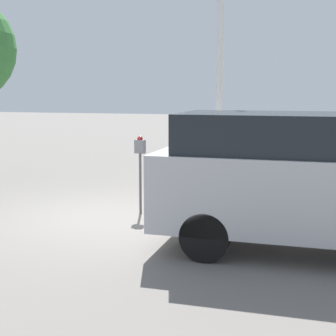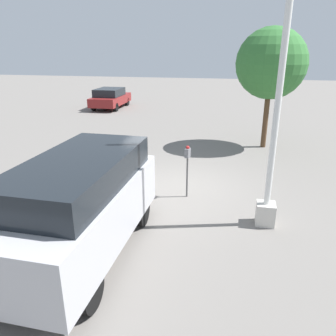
% 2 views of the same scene
% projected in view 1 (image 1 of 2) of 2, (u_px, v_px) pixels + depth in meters
% --- Properties ---
extents(ground_plane, '(80.00, 80.00, 0.00)m').
position_uv_depth(ground_plane, '(106.00, 217.00, 9.84)').
color(ground_plane, slate).
extents(parking_meter_near, '(0.22, 0.15, 1.53)m').
position_uv_depth(parking_meter_near, '(140.00, 157.00, 9.95)').
color(parking_meter_near, '#4C4C4C').
rests_on(parking_meter_near, ground).
extents(lamp_post, '(0.44, 0.44, 6.92)m').
position_uv_depth(lamp_post, '(219.00, 100.00, 11.48)').
color(lamp_post, beige).
rests_on(lamp_post, ground).
extents(parked_van, '(4.61, 1.90, 2.07)m').
position_uv_depth(parked_van, '(310.00, 178.00, 7.52)').
color(parked_van, '#B2B2B7').
rests_on(parked_van, ground).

